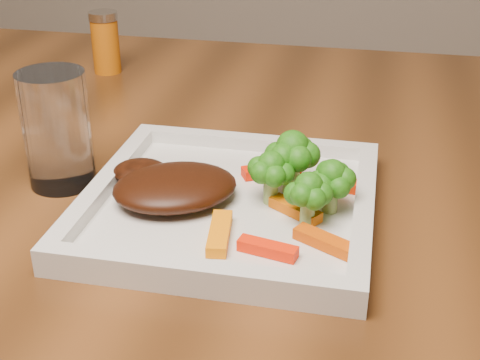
% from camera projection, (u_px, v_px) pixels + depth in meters
% --- Properties ---
extents(plate, '(0.27, 0.27, 0.01)m').
position_uv_depth(plate, '(230.00, 208.00, 0.64)').
color(plate, silver).
rests_on(plate, dining_table).
extents(steak, '(0.15, 0.14, 0.03)m').
position_uv_depth(steak, '(175.00, 187.00, 0.63)').
color(steak, '#381508').
rests_on(steak, plate).
extents(broccoli_0, '(0.07, 0.07, 0.07)m').
position_uv_depth(broccoli_0, '(292.00, 159.00, 0.64)').
color(broccoli_0, '#157513').
rests_on(broccoli_0, plate).
extents(broccoli_1, '(0.06, 0.06, 0.06)m').
position_uv_depth(broccoli_1, '(332.00, 180.00, 0.61)').
color(broccoli_1, '#275D0F').
rests_on(broccoli_1, plate).
extents(broccoli_2, '(0.05, 0.05, 0.06)m').
position_uv_depth(broccoli_2, '(308.00, 195.00, 0.59)').
color(broccoli_2, '#1B6110').
rests_on(broccoli_2, plate).
extents(broccoli_3, '(0.05, 0.05, 0.06)m').
position_uv_depth(broccoli_3, '(271.00, 173.00, 0.62)').
color(broccoli_3, '#3B7713').
rests_on(broccoli_3, plate).
extents(carrot_0, '(0.05, 0.02, 0.01)m').
position_uv_depth(carrot_0, '(268.00, 249.00, 0.56)').
color(carrot_0, '#FE2304').
rests_on(carrot_0, plate).
extents(carrot_1, '(0.06, 0.04, 0.01)m').
position_uv_depth(carrot_1, '(325.00, 241.00, 0.57)').
color(carrot_1, '#CC4703').
rests_on(carrot_1, plate).
extents(carrot_2, '(0.03, 0.07, 0.01)m').
position_uv_depth(carrot_2, '(220.00, 233.00, 0.58)').
color(carrot_2, orange).
rests_on(carrot_2, plate).
extents(carrot_3, '(0.06, 0.02, 0.01)m').
position_uv_depth(carrot_3, '(338.00, 184.00, 0.66)').
color(carrot_3, '#FF2F04').
rests_on(carrot_3, plate).
extents(carrot_4, '(0.06, 0.04, 0.01)m').
position_uv_depth(carrot_4, '(271.00, 170.00, 0.69)').
color(carrot_4, '#F81F04').
rests_on(carrot_4, plate).
extents(carrot_5, '(0.05, 0.04, 0.01)m').
position_uv_depth(carrot_5, '(295.00, 209.00, 0.61)').
color(carrot_5, '#D85D03').
rests_on(carrot_5, plate).
extents(spice_shaker, '(0.05, 0.05, 0.09)m').
position_uv_depth(spice_shaker, '(105.00, 42.00, 1.00)').
color(spice_shaker, '#B85A0A').
rests_on(spice_shaker, dining_table).
extents(drinking_glass, '(0.07, 0.07, 0.12)m').
position_uv_depth(drinking_glass, '(57.00, 130.00, 0.67)').
color(drinking_glass, silver).
rests_on(drinking_glass, dining_table).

